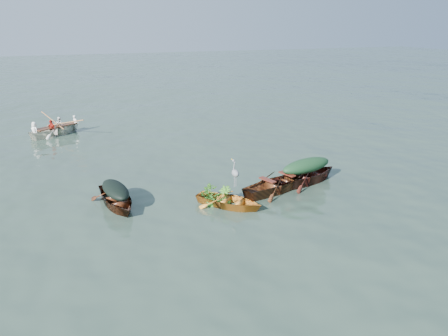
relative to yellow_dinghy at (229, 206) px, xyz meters
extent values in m
plane|color=#33483B|center=(0.78, 0.95, 0.00)|extent=(140.00, 140.00, 0.00)
imported|color=orange|center=(0.00, 0.00, 0.00)|extent=(2.77, 2.90, 0.73)
imported|color=#532313|center=(-3.38, 1.37, 0.00)|extent=(1.76, 3.51, 0.82)
imported|color=#4F1D12|center=(3.41, 0.98, 0.00)|extent=(4.24, 2.23, 0.93)
imported|color=brown|center=(2.06, 0.63, 0.00)|extent=(4.15, 2.37, 0.90)
imported|color=white|center=(-5.05, 11.82, 0.00)|extent=(3.99, 3.21, 0.93)
ellipsoid|color=black|center=(-3.38, 1.37, 0.61)|extent=(0.97, 1.93, 0.40)
ellipsoid|color=#193D1C|center=(3.41, 0.98, 0.72)|extent=(2.33, 1.23, 0.52)
imported|color=#2A6C1C|center=(-0.35, 0.43, 0.67)|extent=(1.12, 1.14, 0.60)
imported|color=silver|center=(-5.05, 11.82, 0.85)|extent=(2.93, 2.45, 0.76)
camera|label=1|loc=(-4.74, -12.02, 5.69)|focal=35.00mm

